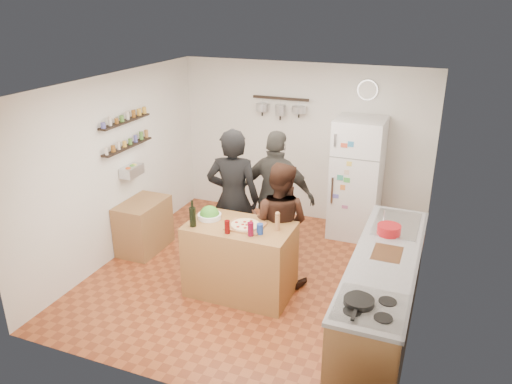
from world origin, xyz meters
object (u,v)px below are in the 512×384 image
at_px(red_bowl, 389,230).
at_px(pepper_mill, 277,223).
at_px(wine_bottle, 193,217).
at_px(wall_clock, 368,90).
at_px(skillet, 359,301).
at_px(side_table, 144,226).
at_px(person_center, 279,224).
at_px(counter_run, 382,296).
at_px(salad_bowl, 210,216).
at_px(person_left, 233,199).
at_px(person_back, 277,196).
at_px(fridge, 357,178).
at_px(prep_island, 240,259).
at_px(salt_canister, 260,229).

bearing_deg(red_bowl, pepper_mill, -164.28).
relative_size(wine_bottle, wall_clock, 0.78).
relative_size(skillet, side_table, 0.34).
relative_size(person_center, counter_run, 0.60).
relative_size(salad_bowl, wall_clock, 0.95).
distance_m(person_left, wall_clock, 2.58).
relative_size(person_center, side_table, 1.99).
bearing_deg(salad_bowl, counter_run, -5.45).
relative_size(wine_bottle, skillet, 0.87).
relative_size(person_back, fridge, 1.00).
distance_m(red_bowl, side_table, 3.45).
bearing_deg(salad_bowl, person_center, 27.94).
bearing_deg(side_table, wall_clock, 35.86).
bearing_deg(prep_island, person_back, 84.87).
xyz_separation_m(fridge, side_table, (-2.69, -1.61, -0.54)).
xyz_separation_m(skillet, wall_clock, (-0.65, 3.58, 1.20)).
bearing_deg(wine_bottle, person_back, 64.65).
height_order(wine_bottle, pepper_mill, wine_bottle).
bearing_deg(prep_island, person_left, 120.23).
xyz_separation_m(salad_bowl, person_back, (0.51, 0.98, -0.04)).
height_order(salad_bowl, wine_bottle, wine_bottle).
relative_size(salt_canister, side_table, 0.15).
relative_size(person_center, person_back, 0.88).
bearing_deg(prep_island, wine_bottle, -156.25).
xyz_separation_m(skillet, red_bowl, (0.05, 1.49, 0.03)).
relative_size(counter_run, side_table, 3.29).
relative_size(salad_bowl, fridge, 0.16).
bearing_deg(fridge, person_back, -127.74).
bearing_deg(prep_island, person_center, 53.33).
relative_size(salt_canister, red_bowl, 0.46).
height_order(person_left, person_back, person_left).
distance_m(wine_bottle, skillet, 2.28).
relative_size(salt_canister, person_left, 0.06).
distance_m(person_back, fridge, 1.41).
distance_m(salad_bowl, person_left, 0.57).
bearing_deg(person_left, skillet, 125.49).
xyz_separation_m(prep_island, salad_bowl, (-0.42, 0.05, 0.48)).
relative_size(fridge, wall_clock, 6.00).
bearing_deg(fridge, wall_clock, 90.00).
bearing_deg(salad_bowl, fridge, 56.71).
xyz_separation_m(wine_bottle, skillet, (2.11, -0.88, -0.08)).
xyz_separation_m(salad_bowl, side_table, (-1.31, 0.48, -0.57)).
bearing_deg(wine_bottle, person_center, 38.75).
xyz_separation_m(person_back, skillet, (1.51, -2.13, 0.04)).
relative_size(salad_bowl, salt_canister, 2.32).
bearing_deg(wine_bottle, salt_canister, 7.13).
bearing_deg(person_back, person_center, 113.68).
height_order(person_left, person_center, person_left).
distance_m(person_back, counter_run, 2.05).
height_order(person_left, fridge, person_left).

